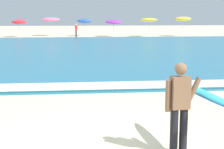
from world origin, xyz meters
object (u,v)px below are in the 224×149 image
Objects in this scene: beach_umbrella_1 at (51,19)px; beach_umbrella_0 at (19,22)px; beach_umbrella_5 at (183,19)px; beach_umbrella_3 at (114,22)px; surfer_with_board at (191,100)px; beachgoer_near_row_left at (76,30)px; beach_umbrella_2 at (84,21)px; beach_umbrella_4 at (149,20)px.

beach_umbrella_0 is at bearing -151.74° from beach_umbrella_1.
beach_umbrella_1 is 0.98× the size of beach_umbrella_5.
beach_umbrella_0 is at bearing 177.95° from beach_umbrella_3.
beach_umbrella_0 is 0.85× the size of beach_umbrella_1.
surfer_with_board is 1.04× the size of beach_umbrella_1.
beach_umbrella_1 is at bearing 137.94° from beachgoer_near_row_left.
beach_umbrella_2 is (7.85, 1.74, 0.08)m from beach_umbrella_0.
beachgoer_near_row_left is at bearing -7.77° from beach_umbrella_0.
beach_umbrella_3 is (7.73, -2.35, -0.28)m from beach_umbrella_1.
surfer_with_board is 1.18× the size of beach_umbrella_3.
beachgoer_near_row_left is at bearing -179.85° from beach_umbrella_4.
beach_umbrella_3 is (11.34, -0.41, 0.00)m from beach_umbrella_0.
beach_umbrella_3 is 4.67m from beachgoer_near_row_left.
beach_umbrella_4 is (11.98, -2.85, -0.04)m from beach_umbrella_1.
beach_umbrella_5 is at bearing -1.51° from beach_umbrella_3.
beach_umbrella_0 is 1.29× the size of beachgoer_near_row_left.
beach_umbrella_2 is at bearing -2.79° from beach_umbrella_1.
beach_umbrella_0 is at bearing 176.68° from beach_umbrella_4.
beach_umbrella_1 is at bearing 163.11° from beach_umbrella_3.
beach_umbrella_4 is (4.25, -0.50, 0.24)m from beach_umbrella_3.
surfer_with_board reaches higher than beachgoer_near_row_left.
surfer_with_board is 1.57× the size of beachgoer_near_row_left.
beachgoer_near_row_left is (-13.10, -0.30, -1.29)m from beach_umbrella_5.
beachgoer_near_row_left is (-1.05, -2.66, -1.01)m from beach_umbrella_2.
beach_umbrella_4 is at bearing -3.32° from beach_umbrella_0.
beach_umbrella_5 reaches higher than beach_umbrella_1.
beach_umbrella_2 is 3.04m from beachgoer_near_row_left.
beach_umbrella_4 is (15.59, -0.90, 0.24)m from beach_umbrella_0.
beach_umbrella_5 is (8.55, -0.23, 0.36)m from beach_umbrella_3.
beach_umbrella_4 is (6.52, 35.35, 0.99)m from surfer_with_board.
beachgoer_near_row_left is (-4.55, -0.52, -0.93)m from beach_umbrella_3.
beachgoer_near_row_left is at bearing -178.71° from beach_umbrella_5.
beach_umbrella_5 is (12.04, -2.37, 0.28)m from beach_umbrella_2.
surfer_with_board is 38.01m from beach_umbrella_2.
beach_umbrella_2 is at bearing 148.51° from beach_umbrella_3.
beach_umbrella_4 is (7.74, -2.64, 0.16)m from beach_umbrella_2.
beach_umbrella_4 reaches higher than beach_umbrella_2.
beach_umbrella_3 is at bearing -31.49° from beach_umbrella_2.
beach_umbrella_3 is at bearing 6.53° from beachgoer_near_row_left.
beach_umbrella_2 is at bearing 91.84° from surfer_with_board.
beach_umbrella_5 reaches higher than surfer_with_board.
beach_umbrella_4 reaches higher than beachgoer_near_row_left.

